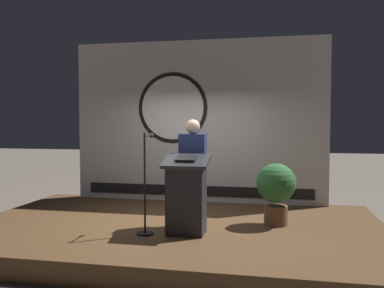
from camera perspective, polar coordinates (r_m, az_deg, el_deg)
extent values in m
plane|color=#6B6056|center=(6.67, -2.31, -13.39)|extent=(40.00, 40.00, 0.00)
cube|color=brown|center=(6.62, -2.31, -12.14)|extent=(6.40, 4.00, 0.30)
cube|color=silver|center=(8.20, 0.77, 3.13)|extent=(5.04, 0.10, 3.20)
cylinder|color=black|center=(8.26, -2.71, 5.02)|extent=(1.41, 0.02, 1.41)
cylinder|color=white|center=(8.26, -2.71, 5.02)|extent=(1.26, 0.02, 1.26)
cube|color=black|center=(8.26, 0.69, -6.47)|extent=(4.53, 0.02, 0.20)
cube|color=#26262B|center=(5.88, -0.79, -7.57)|extent=(0.52, 0.40, 1.00)
cube|color=#26262B|center=(5.81, -0.79, -2.40)|extent=(0.64, 0.49, 0.18)
cube|color=black|center=(5.78, -0.84, -1.98)|extent=(0.28, 0.20, 0.08)
cylinder|color=black|center=(6.36, 0.11, -7.70)|extent=(0.26, 0.26, 0.80)
cube|color=navy|center=(6.27, 0.11, -1.37)|extent=(0.40, 0.24, 0.61)
sphere|color=beige|center=(6.25, 0.11, 2.41)|extent=(0.22, 0.22, 0.22)
cylinder|color=black|center=(5.99, -6.51, -12.19)|extent=(0.24, 0.24, 0.02)
cylinder|color=black|center=(5.85, -6.55, -5.49)|extent=(0.03, 0.03, 1.44)
cylinder|color=black|center=(5.94, -6.10, 1.14)|extent=(0.02, 0.33, 0.02)
sphere|color=#262626|center=(6.10, -5.63, 1.19)|extent=(0.07, 0.07, 0.07)
cylinder|color=brown|center=(6.58, 11.51, -9.62)|extent=(0.36, 0.36, 0.30)
sphere|color=#2D6B33|center=(6.49, 11.56, -5.31)|extent=(0.61, 0.61, 0.61)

